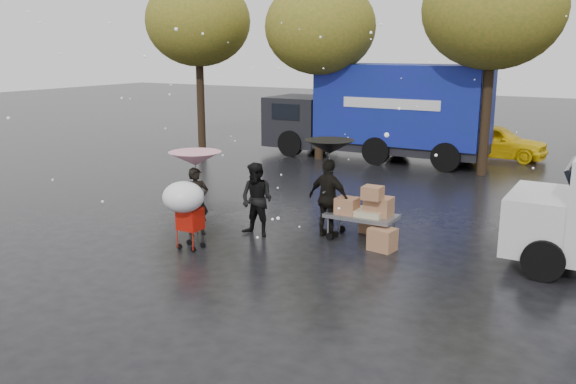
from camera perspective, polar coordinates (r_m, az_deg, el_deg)
The scene contains 13 objects.
ground at distance 12.89m, azimuth -3.41°, elevation -5.14°, with size 90.00×90.00×0.00m, color black.
person_pink at distance 13.66m, azimuth -8.54°, elevation -0.88°, with size 0.55×0.36×1.52m, color black.
person_middle at distance 13.43m, azimuth -2.93°, elevation -0.72°, with size 0.80×0.62×1.64m, color black.
person_black at distance 13.34m, azimuth 3.83°, elevation -0.61°, with size 1.02×0.43×1.75m, color black.
umbrella_pink at distance 13.46m, azimuth -8.69°, elevation 3.10°, with size 1.15×1.15×1.88m.
umbrella_black at distance 13.11m, azimuth 3.91°, elevation 4.22°, with size 1.08×1.08×2.16m.
vendor_cart at distance 13.15m, azimuth 7.22°, elevation -1.55°, with size 1.52×0.80×1.27m.
shopping_cart at distance 12.51m, azimuth -9.67°, elevation -0.81°, with size 0.84×0.84×1.46m.
blue_truck at distance 22.93m, azimuth 8.65°, elevation 7.41°, with size 8.30×2.60×3.50m.
box_ground_near at distance 12.75m, azimuth 8.82°, elevation -4.39°, with size 0.52×0.42×0.47m, color #955E41.
box_ground_far at distance 13.90m, azimuth 7.90°, elevation -3.02°, with size 0.50×0.39×0.39m, color #955E41.
yellow_taxi at distance 24.17m, azimuth 18.70°, elevation 4.52°, with size 1.55×3.85×1.31m, color yellow.
tree_row at distance 21.47m, azimuth 10.58°, elevation 15.66°, with size 21.60×4.40×7.12m.
Camera 1 is at (6.72, -10.21, 4.09)m, focal length 38.00 mm.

